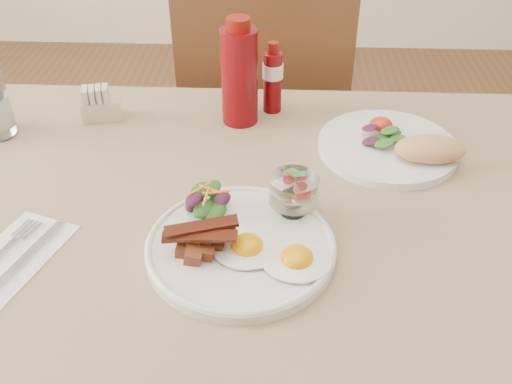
{
  "coord_description": "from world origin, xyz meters",
  "views": [
    {
      "loc": [
        0.04,
        -0.71,
        1.33
      ],
      "look_at": [
        0.01,
        -0.03,
        0.82
      ],
      "focal_mm": 40.0,
      "sensor_mm": 36.0,
      "label": 1
    }
  ],
  "objects_px": {
    "hot_sauce_bottle": "(273,79)",
    "ketchup_bottle": "(239,75)",
    "table": "(252,255)",
    "fruit_cup": "(294,190)",
    "second_plate": "(397,146)",
    "sugar_caddy": "(100,106)",
    "chair_far": "(264,127)",
    "main_plate": "(241,248)"
  },
  "relations": [
    {
      "from": "chair_far",
      "to": "hot_sauce_bottle",
      "type": "height_order",
      "value": "chair_far"
    },
    {
      "from": "fruit_cup",
      "to": "hot_sauce_bottle",
      "type": "bearing_deg",
      "value": 96.41
    },
    {
      "from": "main_plate",
      "to": "second_plate",
      "type": "height_order",
      "value": "second_plate"
    },
    {
      "from": "chair_far",
      "to": "main_plate",
      "type": "height_order",
      "value": "chair_far"
    },
    {
      "from": "sugar_caddy",
      "to": "ketchup_bottle",
      "type": "bearing_deg",
      "value": -12.61
    },
    {
      "from": "table",
      "to": "ketchup_bottle",
      "type": "distance_m",
      "value": 0.36
    },
    {
      "from": "main_plate",
      "to": "sugar_caddy",
      "type": "distance_m",
      "value": 0.49
    },
    {
      "from": "second_plate",
      "to": "fruit_cup",
      "type": "bearing_deg",
      "value": -134.24
    },
    {
      "from": "second_plate",
      "to": "sugar_caddy",
      "type": "distance_m",
      "value": 0.59
    },
    {
      "from": "fruit_cup",
      "to": "second_plate",
      "type": "height_order",
      "value": "fruit_cup"
    },
    {
      "from": "second_plate",
      "to": "hot_sauce_bottle",
      "type": "height_order",
      "value": "hot_sauce_bottle"
    },
    {
      "from": "second_plate",
      "to": "ketchup_bottle",
      "type": "height_order",
      "value": "ketchup_bottle"
    },
    {
      "from": "ketchup_bottle",
      "to": "hot_sauce_bottle",
      "type": "height_order",
      "value": "ketchup_bottle"
    },
    {
      "from": "hot_sauce_bottle",
      "to": "fruit_cup",
      "type": "bearing_deg",
      "value": -83.59
    },
    {
      "from": "table",
      "to": "sugar_caddy",
      "type": "distance_m",
      "value": 0.45
    },
    {
      "from": "hot_sauce_bottle",
      "to": "ketchup_bottle",
      "type": "bearing_deg",
      "value": -144.5
    },
    {
      "from": "fruit_cup",
      "to": "hot_sauce_bottle",
      "type": "relative_size",
      "value": 0.52
    },
    {
      "from": "main_plate",
      "to": "ketchup_bottle",
      "type": "height_order",
      "value": "ketchup_bottle"
    },
    {
      "from": "chair_far",
      "to": "fruit_cup",
      "type": "height_order",
      "value": "chair_far"
    },
    {
      "from": "chair_far",
      "to": "main_plate",
      "type": "relative_size",
      "value": 3.32
    },
    {
      "from": "chair_far",
      "to": "ketchup_bottle",
      "type": "xyz_separation_m",
      "value": [
        -0.04,
        -0.36,
        0.33
      ]
    },
    {
      "from": "main_plate",
      "to": "sugar_caddy",
      "type": "xyz_separation_m",
      "value": [
        -0.31,
        0.38,
        0.02
      ]
    },
    {
      "from": "table",
      "to": "fruit_cup",
      "type": "relative_size",
      "value": 17.41
    },
    {
      "from": "sugar_caddy",
      "to": "second_plate",
      "type": "bearing_deg",
      "value": -24.41
    },
    {
      "from": "ketchup_bottle",
      "to": "second_plate",
      "type": "bearing_deg",
      "value": -20.85
    },
    {
      "from": "table",
      "to": "main_plate",
      "type": "height_order",
      "value": "main_plate"
    },
    {
      "from": "fruit_cup",
      "to": "ketchup_bottle",
      "type": "distance_m",
      "value": 0.33
    },
    {
      "from": "table",
      "to": "hot_sauce_bottle",
      "type": "distance_m",
      "value": 0.38
    },
    {
      "from": "table",
      "to": "hot_sauce_bottle",
      "type": "height_order",
      "value": "hot_sauce_bottle"
    },
    {
      "from": "main_plate",
      "to": "table",
      "type": "bearing_deg",
      "value": 82.11
    },
    {
      "from": "table",
      "to": "ketchup_bottle",
      "type": "bearing_deg",
      "value": 97.33
    },
    {
      "from": "chair_far",
      "to": "main_plate",
      "type": "distance_m",
      "value": 0.79
    },
    {
      "from": "hot_sauce_bottle",
      "to": "sugar_caddy",
      "type": "distance_m",
      "value": 0.35
    },
    {
      "from": "table",
      "to": "sugar_caddy",
      "type": "bearing_deg",
      "value": 137.4
    },
    {
      "from": "main_plate",
      "to": "fruit_cup",
      "type": "xyz_separation_m",
      "value": [
        0.08,
        0.08,
        0.05
      ]
    },
    {
      "from": "sugar_caddy",
      "to": "table",
      "type": "bearing_deg",
      "value": -56.6
    },
    {
      "from": "hot_sauce_bottle",
      "to": "sugar_caddy",
      "type": "bearing_deg",
      "value": -171.39
    },
    {
      "from": "main_plate",
      "to": "sugar_caddy",
      "type": "bearing_deg",
      "value": 128.85
    },
    {
      "from": "main_plate",
      "to": "ketchup_bottle",
      "type": "xyz_separation_m",
      "value": [
        -0.03,
        0.39,
        0.09
      ]
    },
    {
      "from": "hot_sauce_bottle",
      "to": "table",
      "type": "bearing_deg",
      "value": -94.1
    },
    {
      "from": "main_plate",
      "to": "hot_sauce_bottle",
      "type": "distance_m",
      "value": 0.44
    },
    {
      "from": "table",
      "to": "main_plate",
      "type": "xyz_separation_m",
      "value": [
        -0.01,
        -0.09,
        0.1
      ]
    }
  ]
}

